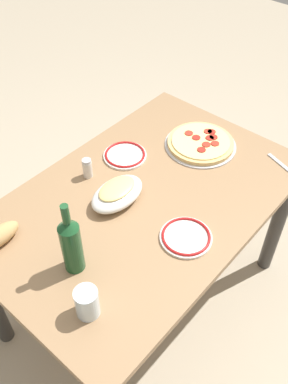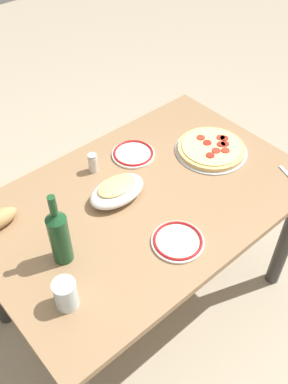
% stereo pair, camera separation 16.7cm
% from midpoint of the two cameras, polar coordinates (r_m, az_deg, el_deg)
% --- Properties ---
extents(ground_plane, '(8.00, 8.00, 0.00)m').
position_cam_midpoint_polar(ground_plane, '(2.29, -2.15, -13.99)').
color(ground_plane, tan).
rests_on(ground_plane, ground).
extents(dining_table, '(1.31, 0.85, 0.75)m').
position_cam_midpoint_polar(dining_table, '(1.78, -2.68, -3.66)').
color(dining_table, '#93704C').
rests_on(dining_table, ground).
extents(pepperoni_pizza, '(0.32, 0.32, 0.03)m').
position_cam_midpoint_polar(pepperoni_pizza, '(1.93, 5.12, 6.42)').
color(pepperoni_pizza, '#B7B7BC').
rests_on(pepperoni_pizza, dining_table).
extents(baked_pasta_dish, '(0.24, 0.15, 0.08)m').
position_cam_midpoint_polar(baked_pasta_dish, '(1.66, -6.49, -0.24)').
color(baked_pasta_dish, white).
rests_on(baked_pasta_dish, dining_table).
extents(wine_bottle, '(0.07, 0.07, 0.30)m').
position_cam_midpoint_polar(wine_bottle, '(1.42, -13.08, -6.97)').
color(wine_bottle, '#194723').
rests_on(wine_bottle, dining_table).
extents(water_glass, '(0.08, 0.08, 0.11)m').
position_cam_midpoint_polar(water_glass, '(1.36, -11.23, -14.51)').
color(water_glass, silver).
rests_on(water_glass, dining_table).
extents(side_plate_near, '(0.19, 0.19, 0.02)m').
position_cam_midpoint_polar(side_plate_near, '(1.87, -5.12, 4.84)').
color(side_plate_near, white).
rests_on(side_plate_near, dining_table).
extents(side_plate_far, '(0.19, 0.19, 0.02)m').
position_cam_midpoint_polar(side_plate_far, '(1.55, 2.56, -6.18)').
color(side_plate_far, white).
rests_on(side_plate_far, dining_table).
extents(spice_shaker, '(0.04, 0.04, 0.09)m').
position_cam_midpoint_polar(spice_shaker, '(1.78, -10.26, 3.04)').
color(spice_shaker, silver).
rests_on(spice_shaker, dining_table).
extents(fork_right, '(0.07, 0.17, 0.00)m').
position_cam_midpoint_polar(fork_right, '(1.90, 15.63, 3.37)').
color(fork_right, '#B7B7BC').
rests_on(fork_right, dining_table).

